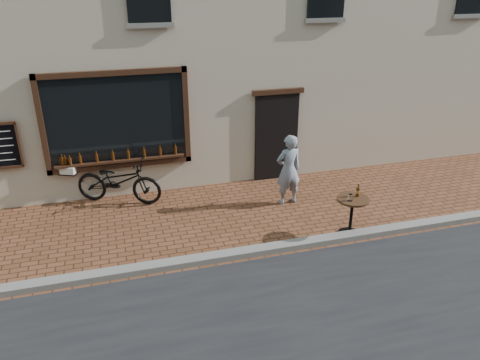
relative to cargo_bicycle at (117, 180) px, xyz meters
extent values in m
plane|color=#59321D|center=(2.05, -3.16, -0.53)|extent=(90.00, 90.00, 0.00)
cube|color=slate|center=(2.05, -2.96, -0.47)|extent=(90.00, 0.25, 0.12)
cube|color=black|center=(0.15, 0.29, 1.32)|extent=(3.00, 0.06, 2.00)
cube|color=black|center=(0.15, 0.27, 2.38)|extent=(3.24, 0.10, 0.12)
cube|color=black|center=(0.15, 0.27, 0.26)|extent=(3.24, 0.10, 0.12)
cube|color=black|center=(-1.41, 0.27, 1.32)|extent=(0.12, 0.10, 2.24)
cube|color=black|center=(1.71, 0.27, 1.32)|extent=(0.12, 0.10, 2.24)
cube|color=black|center=(0.15, 0.22, 0.39)|extent=(2.90, 0.16, 0.05)
cube|color=black|center=(3.95, 0.30, 0.57)|extent=(1.10, 0.10, 2.20)
cube|color=black|center=(3.95, 0.27, 1.73)|extent=(1.30, 0.10, 0.12)
cube|color=black|center=(-2.25, 0.28, 0.97)|extent=(0.62, 0.04, 0.92)
cylinder|color=#3D1C07|center=(-1.10, 0.22, 0.51)|extent=(0.06, 0.06, 0.19)
cylinder|color=#3D1C07|center=(-0.75, 0.22, 0.51)|extent=(0.06, 0.06, 0.19)
cylinder|color=#3D1C07|center=(-0.39, 0.22, 0.51)|extent=(0.06, 0.06, 0.19)
cylinder|color=#3D1C07|center=(-0.03, 0.22, 0.51)|extent=(0.06, 0.06, 0.19)
cylinder|color=#3D1C07|center=(0.32, 0.22, 0.51)|extent=(0.06, 0.06, 0.19)
cylinder|color=#3D1C07|center=(0.68, 0.22, 0.51)|extent=(0.06, 0.06, 0.19)
cylinder|color=#3D1C07|center=(1.04, 0.22, 0.51)|extent=(0.06, 0.06, 0.19)
cylinder|color=#3D1C07|center=(1.40, 0.22, 0.51)|extent=(0.06, 0.06, 0.19)
imported|color=black|center=(0.04, -0.02, -0.01)|extent=(2.10, 1.44, 1.04)
cube|color=black|center=(-0.97, 0.43, 0.18)|extent=(0.59, 0.67, 0.03)
cube|color=white|center=(-0.97, 0.43, 0.28)|extent=(0.60, 0.69, 0.16)
cylinder|color=#3D1C07|center=(-0.95, 0.19, 0.47)|extent=(0.06, 0.06, 0.22)
cylinder|color=#3D1C07|center=(-1.05, 0.24, 0.47)|extent=(0.06, 0.06, 0.22)
cylinder|color=#3D1C07|center=(-1.16, 0.29, 0.47)|extent=(0.06, 0.06, 0.22)
cylinder|color=#3D1C07|center=(-0.89, 0.32, 0.47)|extent=(0.06, 0.06, 0.22)
cylinder|color=#3D1C07|center=(-1.00, 0.37, 0.47)|extent=(0.06, 0.06, 0.22)
cylinder|color=#3D1C07|center=(-1.10, 0.42, 0.47)|extent=(0.06, 0.06, 0.22)
cylinder|color=#3D1C07|center=(-0.83, 0.45, 0.47)|extent=(0.06, 0.06, 0.22)
cylinder|color=#3D1C07|center=(-0.94, 0.50, 0.47)|extent=(0.06, 0.06, 0.22)
cylinder|color=#3D1C07|center=(-1.05, 0.54, 0.47)|extent=(0.06, 0.06, 0.22)
cylinder|color=#3D1C07|center=(-0.78, 0.58, 0.47)|extent=(0.06, 0.06, 0.22)
cylinder|color=#3D1C07|center=(-0.88, 0.62, 0.47)|extent=(0.06, 0.06, 0.22)
cylinder|color=black|center=(4.43, -2.81, -0.52)|extent=(0.47, 0.47, 0.03)
cylinder|color=black|center=(4.43, -2.81, -0.13)|extent=(0.06, 0.06, 0.74)
cylinder|color=#301C10|center=(4.43, -2.81, 0.26)|extent=(0.64, 0.64, 0.04)
cylinder|color=gold|center=(4.55, -2.74, 0.38)|extent=(0.07, 0.07, 0.06)
cylinder|color=white|center=(4.32, -2.88, 0.35)|extent=(0.08, 0.08, 0.14)
imported|color=gray|center=(3.73, -1.12, 0.29)|extent=(0.63, 0.45, 1.64)
camera|label=1|loc=(0.04, -10.09, 4.37)|focal=35.00mm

